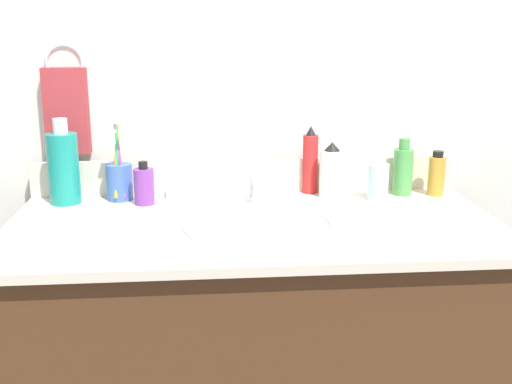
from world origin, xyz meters
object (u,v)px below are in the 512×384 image
(bottle_lotion_white, at_px, (331,172))
(bottle_oil_amber, at_px, (437,175))
(bottle_spray_red, at_px, (310,162))
(bottle_gel_clear, at_px, (378,181))
(bottle_cream_purple, at_px, (144,186))
(soap_bar, at_px, (179,192))
(bottle_mouthwash_teal, at_px, (63,167))
(hand_towel, at_px, (67,111))
(bottle_toner_green, at_px, (403,170))
(faucet, at_px, (254,191))
(cup_blue_plastic, at_px, (119,179))

(bottle_lotion_white, distance_m, bottle_oil_amber, 0.28)
(bottle_spray_red, distance_m, bottle_gel_clear, 0.19)
(bottle_cream_purple, xyz_separation_m, soap_bar, (0.08, 0.06, -0.04))
(bottle_oil_amber, distance_m, bottle_gel_clear, 0.17)
(bottle_spray_red, xyz_separation_m, bottle_mouthwash_teal, (-0.63, -0.05, 0.01))
(hand_towel, relative_size, bottle_mouthwash_teal, 1.03)
(bottle_lotion_white, bearing_deg, bottle_oil_amber, -1.49)
(bottle_mouthwash_teal, relative_size, bottle_cream_purple, 1.95)
(bottle_cream_purple, bearing_deg, soap_bar, 36.61)
(bottle_toner_green, distance_m, soap_bar, 0.59)
(faucet, distance_m, bottle_spray_red, 0.18)
(bottle_cream_purple, relative_size, soap_bar, 1.71)
(bottle_cream_purple, bearing_deg, hand_towel, 149.41)
(faucet, height_order, bottle_mouthwash_teal, bottle_mouthwash_teal)
(bottle_lotion_white, height_order, bottle_toner_green, bottle_toner_green)
(faucet, distance_m, bottle_oil_amber, 0.48)
(bottle_oil_amber, bearing_deg, bottle_cream_purple, -178.29)
(bottle_lotion_white, relative_size, bottle_gel_clear, 1.34)
(hand_towel, relative_size, bottle_gel_clear, 2.05)
(bottle_oil_amber, distance_m, bottle_spray_red, 0.33)
(hand_towel, xyz_separation_m, bottle_mouthwash_teal, (0.00, -0.09, -0.13))
(bottle_gel_clear, distance_m, bottle_cream_purple, 0.59)
(hand_towel, height_order, bottle_toner_green, hand_towel)
(faucet, distance_m, bottle_toner_green, 0.40)
(bottle_oil_amber, bearing_deg, faucet, -176.70)
(bottle_oil_amber, relative_size, bottle_toner_green, 0.78)
(faucet, distance_m, bottle_gel_clear, 0.32)
(bottle_toner_green, bearing_deg, soap_bar, 177.58)
(hand_towel, height_order, bottle_gel_clear, hand_towel)
(faucet, distance_m, bottle_cream_purple, 0.28)
(faucet, height_order, bottle_toner_green, bottle_toner_green)
(bottle_cream_purple, bearing_deg, faucet, -1.09)
(bottle_gel_clear, relative_size, bottle_toner_green, 0.72)
(faucet, height_order, bottle_lotion_white, bottle_lotion_white)
(soap_bar, bearing_deg, faucet, -19.16)
(bottle_toner_green, bearing_deg, cup_blue_plastic, 179.29)
(bottle_gel_clear, bearing_deg, bottle_mouthwash_teal, 177.12)
(faucet, bearing_deg, bottle_spray_red, 27.40)
(bottle_oil_amber, xyz_separation_m, bottle_mouthwash_teal, (-0.96, 0.01, 0.04))
(faucet, distance_m, bottle_mouthwash_teal, 0.48)
(bottle_oil_amber, xyz_separation_m, soap_bar, (-0.67, 0.04, -0.04))
(bottle_lotion_white, relative_size, soap_bar, 2.25)
(soap_bar, bearing_deg, bottle_toner_green, -2.42)
(bottle_lotion_white, height_order, bottle_cream_purple, bottle_lotion_white)
(bottle_gel_clear, xyz_separation_m, cup_blue_plastic, (-0.66, 0.06, 0.00))
(bottle_gel_clear, distance_m, cup_blue_plastic, 0.66)
(bottle_toner_green, bearing_deg, bottle_spray_red, 170.87)
(bottle_mouthwash_teal, xyz_separation_m, soap_bar, (0.28, 0.03, -0.08))
(hand_towel, xyz_separation_m, faucet, (0.47, -0.12, -0.19))
(bottle_spray_red, bearing_deg, soap_bar, -177.74)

